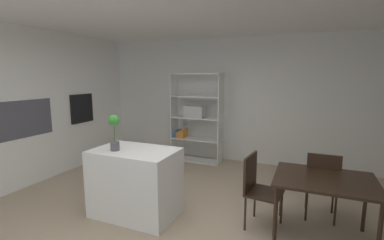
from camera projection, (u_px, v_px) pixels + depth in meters
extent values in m
plane|color=tan|center=(166.00, 226.00, 3.53)|extent=(9.76, 9.76, 0.00)
cube|color=silver|center=(231.00, 100.00, 6.13)|extent=(7.09, 0.06, 2.75)
cube|color=#4C4C56|center=(25.00, 119.00, 4.65)|extent=(0.01, 1.03, 0.64)
cube|color=black|center=(82.00, 108.00, 5.78)|extent=(0.04, 0.58, 0.60)
cylinder|color=#B7BABC|center=(80.00, 97.00, 5.76)|extent=(0.02, 0.47, 0.02)
cube|color=white|center=(136.00, 182.00, 3.78)|extent=(1.14, 0.74, 0.93)
cylinder|color=#4C4C51|center=(115.00, 146.00, 3.66)|extent=(0.12, 0.12, 0.12)
cylinder|color=#476633|center=(114.00, 133.00, 3.63)|extent=(0.01, 0.01, 0.24)
sphere|color=#348E32|center=(114.00, 120.00, 3.60)|extent=(0.14, 0.14, 0.14)
cube|color=white|center=(174.00, 117.00, 6.30)|extent=(0.02, 0.36, 1.97)
cube|color=white|center=(220.00, 120.00, 5.87)|extent=(0.02, 0.36, 1.97)
cube|color=white|center=(197.00, 74.00, 5.93)|extent=(1.14, 0.36, 0.02)
cube|color=white|center=(196.00, 160.00, 6.24)|extent=(1.14, 0.36, 0.02)
cube|color=white|center=(196.00, 139.00, 6.16)|extent=(1.09, 0.36, 0.02)
cube|color=white|center=(196.00, 118.00, 6.08)|extent=(1.09, 0.36, 0.02)
cube|color=white|center=(197.00, 96.00, 6.01)|extent=(1.09, 0.36, 0.02)
cube|color=#2D6BAD|center=(178.00, 133.00, 6.32)|extent=(0.04, 0.30, 0.17)
cube|color=orange|center=(180.00, 134.00, 6.30)|extent=(0.06, 0.30, 0.15)
cube|color=orange|center=(183.00, 134.00, 6.28)|extent=(0.04, 0.30, 0.17)
cube|color=orange|center=(185.00, 133.00, 6.26)|extent=(0.04, 0.30, 0.21)
cube|color=#B7BABC|center=(195.00, 112.00, 6.08)|extent=(0.44, 0.32, 0.26)
cube|color=black|center=(325.00, 180.00, 3.14)|extent=(1.10, 0.88, 0.03)
cylinder|color=black|center=(275.00, 217.00, 3.04)|extent=(0.04, 0.04, 0.72)
cylinder|color=black|center=(379.00, 237.00, 2.66)|extent=(0.04, 0.04, 0.72)
cylinder|color=black|center=(282.00, 191.00, 3.73)|extent=(0.04, 0.04, 0.72)
cylinder|color=black|center=(365.00, 204.00, 3.35)|extent=(0.04, 0.04, 0.72)
cube|color=black|center=(321.00, 184.00, 3.69)|extent=(0.41, 0.43, 0.03)
cube|color=black|center=(323.00, 172.00, 3.47)|extent=(0.40, 0.03, 0.46)
cylinder|color=black|center=(333.00, 198.00, 3.82)|extent=(0.03, 0.03, 0.46)
cylinder|color=black|center=(306.00, 194.00, 3.95)|extent=(0.03, 0.03, 0.46)
cylinder|color=black|center=(335.00, 209.00, 3.49)|extent=(0.03, 0.03, 0.46)
cylinder|color=black|center=(306.00, 204.00, 3.62)|extent=(0.03, 0.03, 0.46)
cube|color=black|center=(264.00, 193.00, 3.44)|extent=(0.47, 0.50, 0.03)
cube|color=black|center=(250.00, 172.00, 3.50)|extent=(0.08, 0.45, 0.46)
cylinder|color=black|center=(274.00, 221.00, 3.22)|extent=(0.03, 0.03, 0.44)
cylinder|color=black|center=(281.00, 207.00, 3.56)|extent=(0.03, 0.03, 0.44)
cylinder|color=black|center=(245.00, 214.00, 3.40)|extent=(0.03, 0.03, 0.44)
cylinder|color=black|center=(255.00, 201.00, 3.73)|extent=(0.03, 0.03, 0.44)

